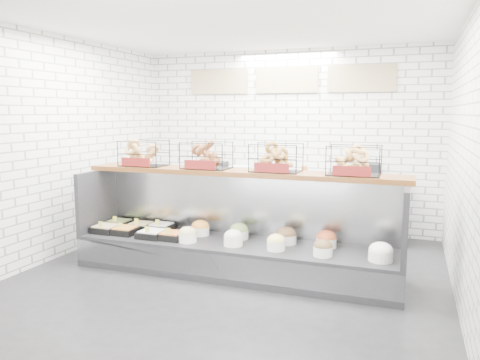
% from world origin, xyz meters
% --- Properties ---
extents(ground, '(5.50, 5.50, 0.00)m').
position_xyz_m(ground, '(0.00, 0.00, 0.00)').
color(ground, black).
rests_on(ground, ground).
extents(room_shell, '(5.02, 5.51, 3.01)m').
position_xyz_m(room_shell, '(0.00, 0.60, 2.06)').
color(room_shell, white).
rests_on(room_shell, ground).
extents(display_case, '(4.00, 0.90, 1.20)m').
position_xyz_m(display_case, '(-0.01, 0.34, 0.33)').
color(display_case, black).
rests_on(display_case, ground).
extents(bagel_shelf, '(4.10, 0.50, 0.40)m').
position_xyz_m(bagel_shelf, '(-0.00, 0.52, 1.38)').
color(bagel_shelf, '#502A11').
rests_on(bagel_shelf, display_case).
extents(prep_counter, '(4.00, 0.60, 1.20)m').
position_xyz_m(prep_counter, '(-0.00, 2.43, 0.47)').
color(prep_counter, '#93969B').
rests_on(prep_counter, ground).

